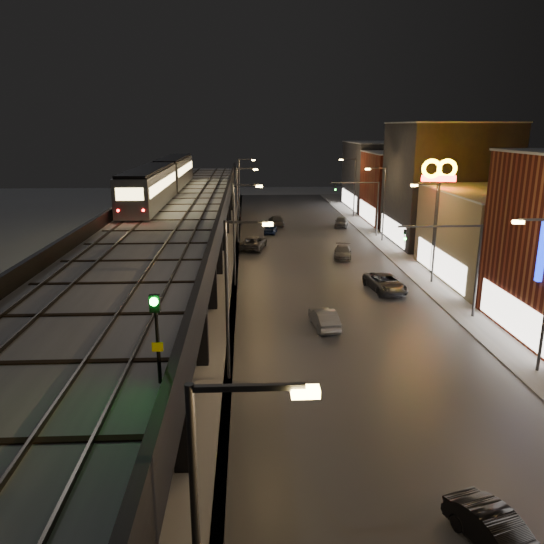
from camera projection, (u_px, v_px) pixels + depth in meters
name	position (u px, v px, depth m)	size (l,w,h in m)	color
road_surface	(321.00, 272.00, 51.23)	(17.00, 120.00, 0.06)	#46474D
sidewalk_right	(423.00, 271.00, 51.68)	(4.00, 120.00, 0.14)	#9FA1A8
under_viaduct_pavement	(180.00, 274.00, 50.61)	(11.00, 120.00, 0.06)	#9FA1A8
elevated_viaduct	(173.00, 222.00, 46.08)	(9.00, 100.00, 6.30)	black
viaduct_trackbed	(173.00, 213.00, 46.00)	(8.40, 100.00, 0.32)	#B2B7C1
viaduct_parapet_streetside	(223.00, 208.00, 46.11)	(0.30, 100.00, 1.10)	black
viaduct_parapet_far	(122.00, 208.00, 45.71)	(0.30, 100.00, 1.10)	black
building_c	(507.00, 236.00, 48.03)	(12.20, 15.20, 8.16)	#83765A
building_d	(446.00, 184.00, 62.64)	(12.20, 13.20, 14.16)	#26262C
building_e	(409.00, 188.00, 76.65)	(12.20, 12.20, 10.16)	brown
building_f	(385.00, 176.00, 90.00)	(12.20, 16.20, 11.16)	#38383D
streetlight_left_1	(232.00, 290.00, 28.30)	(2.57, 0.28, 9.00)	#38383A
streetlight_left_2	(237.00, 228.00, 45.63)	(2.57, 0.28, 9.00)	#38383A
streetlight_right_2	(433.00, 226.00, 46.42)	(2.56, 0.28, 9.00)	#38383A
streetlight_left_3	(239.00, 200.00, 62.96)	(2.57, 0.28, 9.00)	#38383A
streetlight_right_3	(382.00, 199.00, 63.75)	(2.56, 0.28, 9.00)	#38383A
streetlight_left_4	(241.00, 184.00, 80.30)	(2.57, 0.28, 9.00)	#38383A
streetlight_right_4	(353.00, 183.00, 81.09)	(2.56, 0.28, 9.00)	#38383A
traffic_light_rig_a	(463.00, 259.00, 37.91)	(6.10, 0.34, 7.00)	#38383A
traffic_light_rig_b	(369.00, 202.00, 66.80)	(6.10, 0.34, 7.00)	#38383A
subway_train	(164.00, 178.00, 57.22)	(2.85, 34.93, 3.40)	gray
rail_signal	(156.00, 322.00, 14.50)	(0.31, 0.41, 2.67)	black
car_near_white	(324.00, 319.00, 36.98)	(1.43, 4.11, 1.36)	slate
car_mid_silver	(253.00, 243.00, 60.83)	(2.48, 5.37, 1.49)	#424243
car_mid_dark	(276.00, 221.00, 75.26)	(1.93, 4.75, 1.38)	#3A3B3D
car_far_white	(270.00, 229.00, 69.55)	(1.47, 3.66, 1.25)	#0F1C45
car_onc_silver	(498.00, 535.00, 17.46)	(1.39, 3.98, 1.31)	black
car_onc_dark	(385.00, 284.00, 45.17)	(2.42, 5.25, 1.46)	#454851
car_onc_white	(343.00, 253.00, 56.62)	(1.79, 4.40, 1.28)	#57595B
car_onc_red	(341.00, 222.00, 74.15)	(1.69, 4.20, 1.43)	#4D4F53
sign_mcdonalds	(438.00, 180.00, 48.46)	(3.23, 0.63, 10.83)	#38383A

